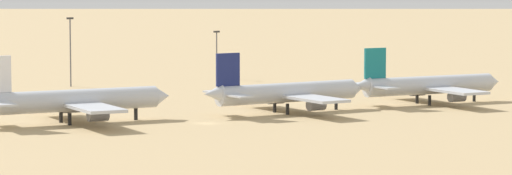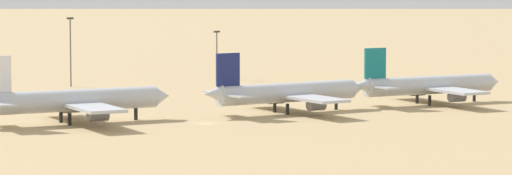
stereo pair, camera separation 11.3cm
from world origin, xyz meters
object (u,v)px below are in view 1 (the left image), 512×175
Objects in this scene: parked_jet_teal_5 at (428,85)px; light_pole_mid at (217,51)px; parked_jet_navy_4 at (286,93)px; parked_jet_white_3 at (71,101)px; light_pole_west at (70,47)px.

light_pole_mid is (-10.52, 85.48, 3.55)m from parked_jet_teal_5.
parked_jet_teal_5 is at bearing -2.41° from parked_jet_navy_4.
parked_jet_teal_5 is (37.66, 0.45, -0.04)m from parked_jet_navy_4.
light_pole_mid is at bearing 98.50° from parked_jet_teal_5.
parked_jet_white_3 is 3.15× the size of light_pole_mid.
parked_jet_teal_5 is 2.98× the size of light_pole_mid.
parked_jet_white_3 is 84.83m from parked_jet_teal_5.
parked_jet_white_3 is 83.29m from light_pole_west.
parked_jet_teal_5 is 98.78m from light_pole_west.
parked_jet_navy_4 is 2.23× the size of light_pole_west.
parked_jet_teal_5 is at bearing -55.72° from light_pole_west.
light_pole_west is at bearing -174.91° from light_pole_mid.
parked_jet_white_3 is 1.06× the size of parked_jet_teal_5.
parked_jet_teal_5 is 86.20m from light_pole_mid.
parked_jet_navy_4 is 3.01× the size of light_pole_mid.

